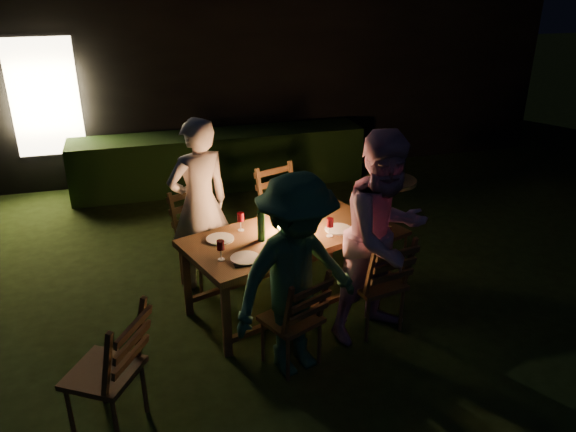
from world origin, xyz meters
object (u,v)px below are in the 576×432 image
object	(u,v)px
chair_far_right	(287,231)
side_table	(390,187)
lantern	(286,214)
bottle_table	(261,226)
bottle_bucket_a	(389,167)
chair_end	(381,244)
chair_spare	(109,391)
chair_far_left	(205,257)
chair_near_left	(293,335)
person_house_side	(199,204)
chair_near_right	(375,299)
dining_table	(285,241)
bottle_bucket_b	(394,164)
ice_bucket	(392,170)
person_opp_right	(384,237)
person_opp_left	(296,277)

from	to	relation	value
chair_far_right	side_table	world-z (taller)	chair_far_right
lantern	bottle_table	bearing A→B (deg)	-151.88
bottle_bucket_a	chair_end	bearing A→B (deg)	-119.40
chair_spare	chair_far_left	bearing A→B (deg)	4.52
bottle_table	chair_near_left	bearing A→B (deg)	-85.79
person_house_side	side_table	distance (m)	2.25
chair_near_right	chair_spare	distance (m)	2.34
dining_table	chair_far_right	distance (m)	1.01
chair_spare	bottle_bucket_b	distance (m)	3.91
chair_spare	lantern	size ratio (longest dim) A/B	2.91
chair_end	chair_spare	distance (m)	3.18
person_house_side	bottle_table	bearing A→B (deg)	103.71
chair_near_left	bottle_bucket_b	distance (m)	2.66
chair_near_left	bottle_bucket_a	world-z (taller)	bottle_bucket_a
ice_bucket	bottle_bucket_b	world-z (taller)	bottle_bucket_b
person_house_side	ice_bucket	xyz separation A→B (m)	(2.21, 0.35, 0.03)
dining_table	bottle_table	bearing A→B (deg)	180.00
lantern	ice_bucket	size ratio (longest dim) A/B	1.17
chair_far_left	lantern	world-z (taller)	lantern
chair_far_left	bottle_bucket_a	world-z (taller)	bottle_bucket_a
side_table	bottle_bucket_a	size ratio (longest dim) A/B	2.45
person_opp_right	person_opp_left	distance (m)	0.90
chair_near_left	chair_far_left	bearing A→B (deg)	84.25
chair_near_left	side_table	world-z (taller)	chair_near_left
person_opp_right	side_table	xyz separation A→B (m)	(0.84, 1.61, -0.23)
chair_spare	person_house_side	distance (m)	2.11
bottle_table	chair_near_right	bearing A→B (deg)	-29.19
chair_end	chair_spare	size ratio (longest dim) A/B	0.96
person_opp_right	bottle_bucket_b	bearing A→B (deg)	43.18
chair_near_right	ice_bucket	distance (m)	1.88
dining_table	lantern	xyz separation A→B (m)	(0.03, 0.06, 0.23)
person_house_side	bottle_bucket_a	xyz separation A→B (m)	(2.16, 0.31, 0.08)
lantern	ice_bucket	xyz separation A→B (m)	(1.49, 0.92, -0.02)
chair_near_right	chair_end	xyz separation A→B (m)	(0.50, 0.98, -0.00)
chair_near_right	person_opp_left	bearing A→B (deg)	-169.03
chair_near_right	ice_bucket	bearing A→B (deg)	50.55
dining_table	chair_near_right	xyz separation A→B (m)	(0.67, -0.59, -0.38)
chair_near_right	person_house_side	world-z (taller)	person_house_side
lantern	person_opp_right	bearing A→B (deg)	-46.65
chair_end	person_opp_left	distance (m)	1.95
chair_near_left	side_table	bearing A→B (deg)	22.83
chair_end	ice_bucket	distance (m)	0.91
person_opp_left	lantern	distance (m)	1.01
ice_bucket	bottle_bucket_a	distance (m)	0.08
dining_table	person_opp_left	world-z (taller)	person_opp_left
chair_far_left	chair_spare	xyz separation A→B (m)	(-0.91, -1.77, -0.00)
chair_spare	bottle_bucket_b	bearing A→B (deg)	-23.29
dining_table	chair_far_right	bearing A→B (deg)	54.57
person_opp_right	side_table	size ratio (longest dim) A/B	2.36
chair_near_right	bottle_bucket_a	bearing A→B (deg)	51.38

